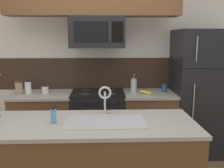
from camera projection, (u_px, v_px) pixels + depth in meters
name	position (u px, v px, depth m)	size (l,w,h in m)	color
rear_partition	(117.00, 63.00, 3.91)	(5.20, 0.10, 2.60)	silver
splash_band	(98.00, 73.00, 3.87)	(3.15, 0.01, 0.48)	#332319
back_counter_left	(44.00, 124.00, 3.65)	(0.86, 0.65, 0.91)	brown
back_counter_right	(148.00, 122.00, 3.70)	(0.76, 0.65, 0.91)	brown
stove_range	(98.00, 123.00, 3.67)	(0.76, 0.64, 0.93)	black
microwave	(97.00, 32.00, 3.41)	(0.74, 0.40, 0.42)	black
refrigerator	(201.00, 92.00, 3.67)	(0.83, 0.74, 1.81)	black
storage_jar_tall	(19.00, 88.00, 3.51)	(0.10, 0.10, 0.19)	#997F5B
storage_jar_medium	(28.00, 87.00, 3.55)	(0.09, 0.09, 0.19)	silver
storage_jar_short	(45.00, 89.00, 3.56)	(0.10, 0.10, 0.12)	silver
banana_bunch	(146.00, 92.00, 3.55)	(0.19, 0.12, 0.08)	yellow
french_press	(134.00, 85.00, 3.65)	(0.09, 0.09, 0.27)	silver
coffee_tin	(164.00, 88.00, 3.67)	(0.08, 0.08, 0.11)	#1E5184
island_counter	(88.00, 166.00, 2.45)	(2.06, 0.80, 0.91)	brown
kitchen_sink	(105.00, 129.00, 2.38)	(0.76, 0.42, 0.16)	#ADAFB5
sink_faucet	(105.00, 96.00, 2.54)	(0.14, 0.14, 0.31)	#B7BABF
dish_soap_bottle	(53.00, 116.00, 2.32)	(0.06, 0.05, 0.16)	#4C93C6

